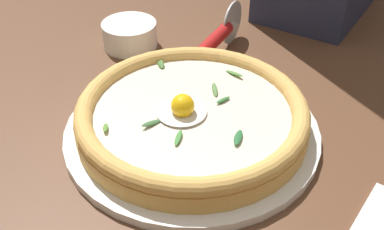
# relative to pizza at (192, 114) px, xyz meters

# --- Properties ---
(ground_plane) EXTENTS (2.40, 2.40, 0.03)m
(ground_plane) POSITION_rel_pizza_xyz_m (-0.04, 0.02, -0.05)
(ground_plane) COLOR brown
(ground_plane) RESTS_ON ground
(pizza_plate) EXTENTS (0.34, 0.34, 0.01)m
(pizza_plate) POSITION_rel_pizza_xyz_m (-0.00, -0.00, -0.03)
(pizza_plate) COLOR white
(pizza_plate) RESTS_ON ground
(pizza) EXTENTS (0.31, 0.31, 0.06)m
(pizza) POSITION_rel_pizza_xyz_m (0.00, 0.00, 0.00)
(pizza) COLOR #E2AD56
(pizza) RESTS_ON pizza_plate
(side_bowl) EXTENTS (0.09, 0.09, 0.04)m
(side_bowl) POSITION_rel_pizza_xyz_m (0.26, -0.06, -0.01)
(side_bowl) COLOR white
(side_bowl) RESTS_ON ground
(pizza_cutter) EXTENTS (0.08, 0.16, 0.08)m
(pizza_cutter) POSITION_rel_pizza_xyz_m (0.14, -0.16, 0.00)
(pizza_cutter) COLOR silver
(pizza_cutter) RESTS_ON ground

